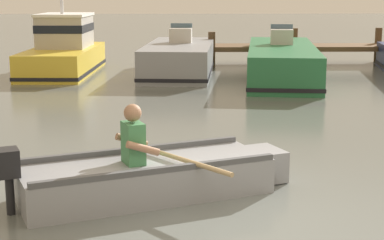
# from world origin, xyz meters

# --- Properties ---
(ground_plane) EXTENTS (120.00, 120.00, 0.00)m
(ground_plane) POSITION_xyz_m (0.00, 0.00, 0.00)
(ground_plane) COLOR slate
(wooden_dock) EXTENTS (12.88, 1.64, 1.21)m
(wooden_dock) POSITION_xyz_m (6.31, 14.97, 0.58)
(wooden_dock) COLOR brown
(wooden_dock) RESTS_ON ground
(rowboat_with_person) EXTENTS (3.60, 2.18, 1.19)m
(rowboat_with_person) POSITION_xyz_m (-1.21, 1.15, 0.25)
(rowboat_with_person) COLOR gray
(rowboat_with_person) RESTS_ON ground
(moored_boat_yellow) EXTENTS (2.10, 4.87, 4.20)m
(moored_boat_yellow) POSITION_xyz_m (-4.37, 12.97, 0.67)
(moored_boat_yellow) COLOR gold
(moored_boat_yellow) RESTS_ON ground
(moored_boat_grey) EXTENTS (2.46, 5.34, 1.51)m
(moored_boat_grey) POSITION_xyz_m (-0.78, 12.54, 0.45)
(moored_boat_grey) COLOR gray
(moored_boat_grey) RESTS_ON ground
(moored_boat_green) EXTENTS (2.77, 6.77, 1.53)m
(moored_boat_green) POSITION_xyz_m (2.18, 11.52, 0.45)
(moored_boat_green) COLOR #287042
(moored_boat_green) RESTS_ON ground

